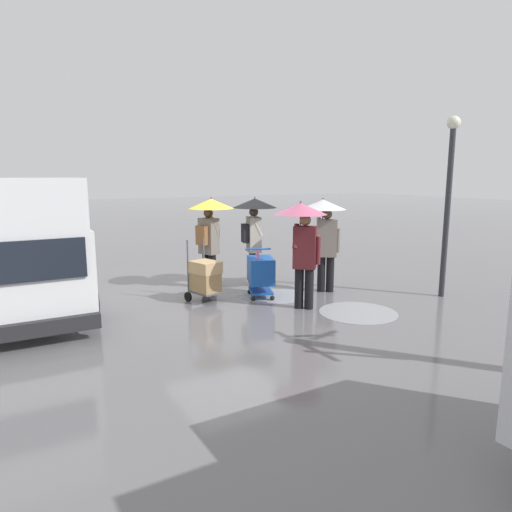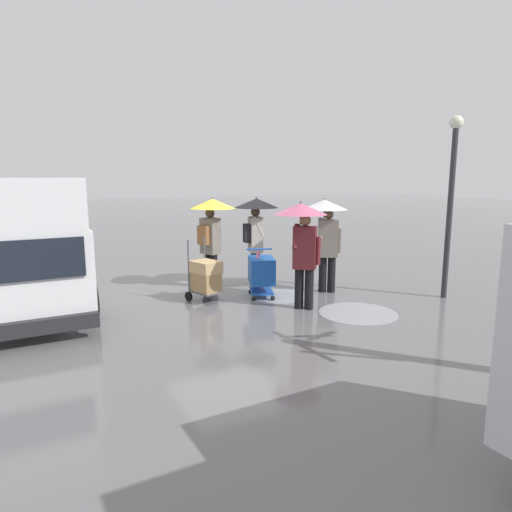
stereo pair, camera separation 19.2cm
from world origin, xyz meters
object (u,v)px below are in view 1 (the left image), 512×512
object	(u,v)px
pedestrian_far_side	(325,224)
hand_dolly_boxes	(205,277)
cargo_van_parked_right	(22,252)
pedestrian_pink_side	(254,221)
street_lamp	(449,188)
shopping_cart_vendor	(261,272)
pedestrian_black_side	(210,222)
pedestrian_white_side	(303,231)

from	to	relation	value
pedestrian_far_side	hand_dolly_boxes	bearing A→B (deg)	-11.26
cargo_van_parked_right	pedestrian_pink_side	bearing A→B (deg)	174.56
street_lamp	shopping_cart_vendor	bearing A→B (deg)	-28.95
pedestrian_pink_side	pedestrian_black_side	size ratio (longest dim) A/B	1.00
cargo_van_parked_right	street_lamp	world-z (taller)	street_lamp
pedestrian_pink_side	street_lamp	xyz separation A→B (m)	(-3.11, 2.94, 0.80)
pedestrian_white_side	pedestrian_far_side	bearing A→B (deg)	-145.13
hand_dolly_boxes	pedestrian_black_side	size ratio (longest dim) A/B	0.61
shopping_cart_vendor	pedestrian_pink_side	world-z (taller)	pedestrian_pink_side
shopping_cart_vendor	pedestrian_white_side	size ratio (longest dim) A/B	0.49
shopping_cart_vendor	street_lamp	xyz separation A→B (m)	(-3.51, 1.94, 1.80)
shopping_cart_vendor	hand_dolly_boxes	distance (m)	1.23
cargo_van_parked_right	pedestrian_pink_side	size ratio (longest dim) A/B	2.50
shopping_cart_vendor	pedestrian_white_side	distance (m)	1.54
shopping_cart_vendor	pedestrian_pink_side	xyz separation A→B (m)	(-0.40, -1.00, 1.00)
shopping_cart_vendor	street_lamp	bearing A→B (deg)	151.05
pedestrian_black_side	pedestrian_white_side	xyz separation A→B (m)	(-0.90, 2.41, 0.00)
pedestrian_white_side	street_lamp	size ratio (longest dim) A/B	0.56
hand_dolly_boxes	street_lamp	size ratio (longest dim) A/B	0.34
hand_dolly_boxes	pedestrian_pink_side	xyz separation A→B (m)	(-1.61, -0.75, 1.03)
shopping_cart_vendor	pedestrian_pink_side	size ratio (longest dim) A/B	0.49
cargo_van_parked_right	pedestrian_far_side	xyz separation A→B (m)	(-6.03, 1.76, 0.39)
cargo_van_parked_right	pedestrian_white_side	distance (m)	5.49
cargo_van_parked_right	pedestrian_white_side	size ratio (longest dim) A/B	2.50
cargo_van_parked_right	pedestrian_far_side	size ratio (longest dim) A/B	2.50
pedestrian_white_side	street_lamp	bearing A→B (deg)	165.97
pedestrian_pink_side	cargo_van_parked_right	bearing A→B (deg)	-5.44
cargo_van_parked_right	pedestrian_far_side	world-z (taller)	cargo_van_parked_right
pedestrian_pink_side	pedestrian_black_side	distance (m)	1.06
pedestrian_black_side	pedestrian_far_side	distance (m)	2.64
pedestrian_white_side	pedestrian_black_side	bearing A→B (deg)	-69.45
shopping_cart_vendor	pedestrian_far_side	bearing A→B (deg)	169.26
pedestrian_pink_side	pedestrian_white_side	world-z (taller)	same
pedestrian_far_side	cargo_van_parked_right	bearing A→B (deg)	-16.22
pedestrian_far_side	street_lamp	distance (m)	2.72
hand_dolly_boxes	pedestrian_pink_side	size ratio (longest dim) A/B	0.61
pedestrian_pink_side	pedestrian_far_side	bearing A→B (deg)	130.59
cargo_van_parked_right	pedestrian_black_side	bearing A→B (deg)	177.14
cargo_van_parked_right	pedestrian_pink_side	distance (m)	4.97
shopping_cart_vendor	pedestrian_black_side	xyz separation A→B (m)	(0.62, -1.28, 1.00)
pedestrian_pink_side	hand_dolly_boxes	bearing A→B (deg)	24.93
cargo_van_parked_right	hand_dolly_boxes	xyz separation A→B (m)	(-3.33, 1.22, -0.64)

